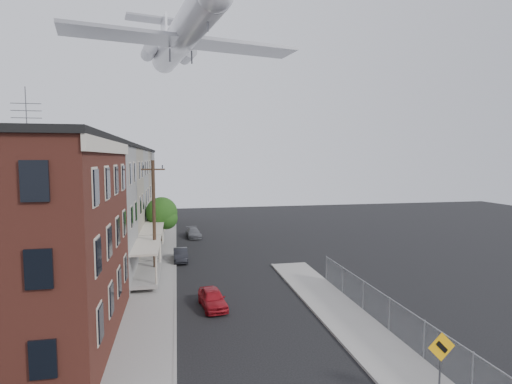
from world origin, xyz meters
TOP-DOWN VIEW (x-y plane):
  - sidewalk_left at (-5.50, 24.00)m, footprint 3.00×62.00m
  - sidewalk_right at (5.50, 6.00)m, footprint 3.00×26.00m
  - curb_left at (-4.05, 24.00)m, footprint 0.15×62.00m
  - curb_right at (4.05, 6.00)m, footprint 0.15×26.00m
  - corner_building at (-12.00, 7.00)m, footprint 10.31×12.30m
  - row_house_a at (-11.96, 16.50)m, footprint 11.98×7.00m
  - row_house_b at (-11.96, 23.50)m, footprint 11.98×7.00m
  - row_house_c at (-11.96, 30.50)m, footprint 11.98×7.00m
  - row_house_d at (-11.96, 37.50)m, footprint 11.98×7.00m
  - row_house_e at (-11.96, 44.50)m, footprint 11.98×7.00m
  - chainlink_fence at (7.00, 5.00)m, footprint 0.06×18.06m
  - warning_sign at (5.60, -1.03)m, footprint 1.10×0.11m
  - utility_pole at (-5.60, 18.00)m, footprint 1.80×0.26m
  - street_tree at (-5.27, 27.92)m, footprint 3.22×3.20m
  - car_near at (-1.80, 10.32)m, footprint 1.82×3.60m
  - car_mid at (-3.60, 21.99)m, footprint 1.29×3.46m
  - car_far at (-2.02, 32.56)m, footprint 1.89×3.86m
  - airplane at (-3.12, 28.88)m, footprint 23.02×26.30m

SIDE VIEW (x-z plane):
  - sidewalk_left at x=-5.50m, z-range 0.00..0.12m
  - sidewalk_right at x=5.50m, z-range 0.00..0.12m
  - curb_left at x=-4.05m, z-range 0.00..0.14m
  - curb_right at x=4.05m, z-range 0.00..0.14m
  - car_far at x=-2.02m, z-range 0.00..1.08m
  - car_mid at x=-3.60m, z-range 0.00..1.13m
  - car_near at x=-1.80m, z-range 0.00..1.17m
  - chainlink_fence at x=7.00m, z-range 0.05..1.95m
  - warning_sign at x=5.60m, z-range 0.48..3.28m
  - street_tree at x=-5.27m, z-range 0.85..6.05m
  - utility_pole at x=-5.60m, z-range 0.17..9.17m
  - row_house_a at x=-11.96m, z-range -0.02..10.28m
  - row_house_b at x=-11.96m, z-range -0.02..10.28m
  - row_house_c at x=-11.96m, z-range -0.02..10.28m
  - row_house_d at x=-11.96m, z-range -0.02..10.28m
  - row_house_e at x=-11.96m, z-range -0.02..10.28m
  - corner_building at x=-12.00m, z-range -0.91..11.24m
  - airplane at x=-3.12m, z-range 17.66..25.22m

